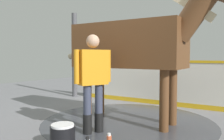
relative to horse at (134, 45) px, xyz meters
The scene contains 7 objects.
ground_plane 1.56m from the horse, 151.78° to the left, with size 16.00×16.00×0.02m, color gray.
wet_patch 1.50m from the horse, behind, with size 3.36×3.36×0.00m, color #42444C.
barrier_wall 2.10m from the horse, 100.39° to the left, with size 5.05×0.65×1.18m.
roof_post_far 3.39m from the horse, 156.50° to the left, with size 0.16×0.16×2.63m, color #4C4C51.
horse is the anchor object (origin of this frame).
handler 1.12m from the horse, 101.87° to the right, with size 0.38×0.62×1.64m.
wash_bucket 2.15m from the horse, 93.56° to the right, with size 0.35×0.35×0.33m.
Camera 1 is at (2.82, -4.03, 1.28)m, focal length 37.86 mm.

